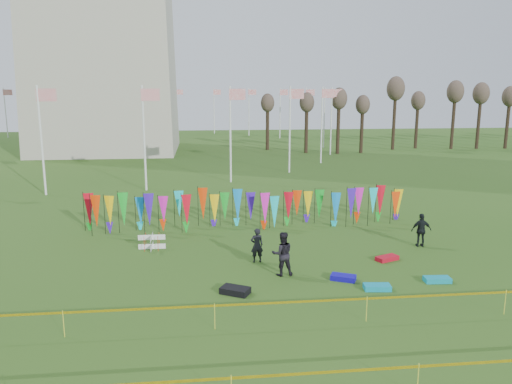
{
  "coord_description": "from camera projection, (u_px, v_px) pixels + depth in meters",
  "views": [
    {
      "loc": [
        -2.45,
        -17.78,
        7.63
      ],
      "look_at": [
        0.18,
        6.0,
        2.74
      ],
      "focal_mm": 35.0,
      "sensor_mm": 36.0,
      "label": 1
    }
  ],
  "objects": [
    {
      "name": "person_left",
      "position": [
        257.0,
        245.0,
        22.42
      ],
      "size": [
        0.62,
        0.49,
        1.58
      ],
      "primitive_type": "imported",
      "rotation": [
        0.0,
        0.0,
        3.26
      ],
      "color": "black",
      "rests_on": "ground"
    },
    {
      "name": "flagpole_ring",
      "position": [
        109.0,
        119.0,
        63.54
      ],
      "size": [
        57.4,
        56.16,
        8.0
      ],
      "color": "silver",
      "rests_on": "ground"
    },
    {
      "name": "tree_line",
      "position": [
        469.0,
        102.0,
        64.17
      ],
      "size": [
        53.92,
        1.92,
        7.84
      ],
      "color": "#332519",
      "rests_on": "ground"
    },
    {
      "name": "person_mid",
      "position": [
        282.0,
        254.0,
        20.8
      ],
      "size": [
        0.93,
        0.6,
        1.88
      ],
      "primitive_type": "imported",
      "rotation": [
        0.0,
        0.0,
        3.18
      ],
      "color": "black",
      "rests_on": "ground"
    },
    {
      "name": "kite_bag_turquoise",
      "position": [
        377.0,
        287.0,
        19.43
      ],
      "size": [
        1.08,
        0.62,
        0.21
      ],
      "primitive_type": "cube",
      "rotation": [
        0.0,
        0.0,
        -0.11
      ],
      "color": "#0C9BBE",
      "rests_on": "ground"
    },
    {
      "name": "kite_bag_black",
      "position": [
        235.0,
        290.0,
        19.05
      ],
      "size": [
        1.25,
        1.07,
        0.25
      ],
      "primitive_type": "cube",
      "rotation": [
        0.0,
        0.0,
        -0.51
      ],
      "color": "black",
      "rests_on": "ground"
    },
    {
      "name": "ground",
      "position": [
        269.0,
        293.0,
        19.11
      ],
      "size": [
        160.0,
        160.0,
        0.0
      ],
      "primitive_type": "plane",
      "color": "#2A5116",
      "rests_on": "ground"
    },
    {
      "name": "banner_row",
      "position": [
        251.0,
        207.0,
        28.03
      ],
      "size": [
        18.64,
        0.64,
        2.09
      ],
      "color": "black",
      "rests_on": "ground"
    },
    {
      "name": "person_right",
      "position": [
        421.0,
        230.0,
        24.67
      ],
      "size": [
        1.04,
        0.67,
        1.68
      ],
      "primitive_type": "imported",
      "rotation": [
        0.0,
        0.0,
        3.03
      ],
      "color": "black",
      "rests_on": "ground"
    },
    {
      "name": "kite_bag_teal",
      "position": [
        437.0,
        280.0,
        20.21
      ],
      "size": [
        1.08,
        0.57,
        0.2
      ],
      "primitive_type": "cube",
      "rotation": [
        0.0,
        0.0,
        -0.07
      ],
      "color": "#0C99B5",
      "rests_on": "ground"
    },
    {
      "name": "caution_tape_near",
      "position": [
        273.0,
        304.0,
        16.28
      ],
      "size": [
        26.0,
        0.02,
        0.9
      ],
      "color": "yellow",
      "rests_on": "ground"
    },
    {
      "name": "caution_tape_far",
      "position": [
        298.0,
        376.0,
        12.2
      ],
      "size": [
        26.0,
        0.02,
        0.9
      ],
      "color": "yellow",
      "rests_on": "ground"
    },
    {
      "name": "box_kite",
      "position": [
        152.0,
        242.0,
        24.32
      ],
      "size": [
        0.67,
        0.67,
        0.74
      ],
      "rotation": [
        0.0,
        0.0,
        -0.01
      ],
      "color": "red",
      "rests_on": "ground"
    },
    {
      "name": "kite_bag_blue",
      "position": [
        343.0,
        278.0,
        20.42
      ],
      "size": [
        1.13,
        0.9,
        0.21
      ],
      "primitive_type": "cube",
      "rotation": [
        0.0,
        0.0,
        -0.45
      ],
      "color": "#150BB5",
      "rests_on": "ground"
    },
    {
      "name": "kite_bag_red",
      "position": [
        387.0,
        258.0,
        22.8
      ],
      "size": [
        1.17,
        0.87,
        0.19
      ],
      "primitive_type": "cube",
      "rotation": [
        0.0,
        0.0,
        0.41
      ],
      "color": "red",
      "rests_on": "ground"
    }
  ]
}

